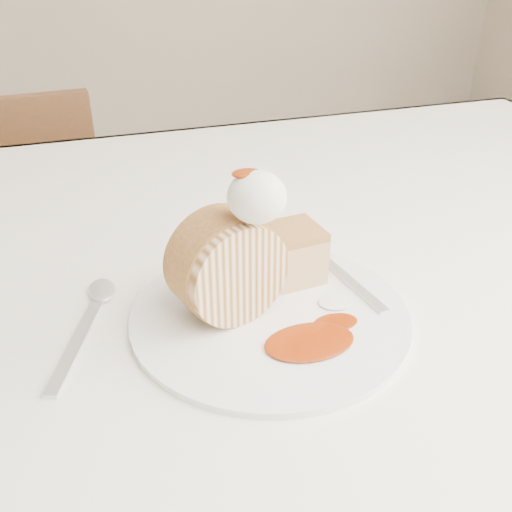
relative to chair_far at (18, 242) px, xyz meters
name	(u,v)px	position (x,y,z in m)	size (l,w,h in m)	color
table	(255,311)	(0.33, -0.69, 0.21)	(1.40, 0.90, 0.75)	white
chair_far	(18,242)	(0.00, 0.00, 0.00)	(0.40, 0.40, 0.79)	brown
plate	(270,314)	(0.30, -0.83, 0.30)	(0.25, 0.25, 0.01)	white
roulade_slice	(228,267)	(0.27, -0.81, 0.35)	(0.09, 0.09, 0.05)	beige
cake_chunk	(291,257)	(0.34, -0.78, 0.33)	(0.06, 0.05, 0.05)	#AD7641
whipped_cream	(257,197)	(0.29, -0.83, 0.42)	(0.05, 0.05, 0.04)	white
caramel_drizzle	(246,167)	(0.28, -0.82, 0.44)	(0.02, 0.02, 0.01)	maroon
caramel_pool	(309,341)	(0.32, -0.88, 0.31)	(0.08, 0.05, 0.00)	maroon
fork	(352,283)	(0.39, -0.81, 0.31)	(0.02, 0.15, 0.00)	silver
spoon	(76,345)	(0.13, -0.81, 0.30)	(0.02, 0.15, 0.00)	silver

